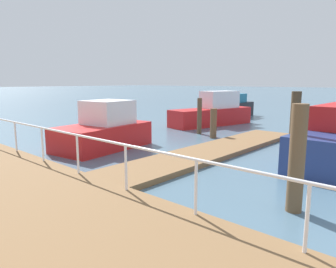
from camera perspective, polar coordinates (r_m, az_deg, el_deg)
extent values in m
plane|color=slate|center=(20.23, -25.53, 0.56)|extent=(300.00, 300.00, 0.00)
cube|color=olive|center=(12.50, 7.64, -3.25)|extent=(12.01, 2.00, 0.18)
cylinder|color=white|center=(5.02, 24.13, -13.93)|extent=(0.06, 0.06, 1.05)
cylinder|color=white|center=(5.86, 5.14, -9.70)|extent=(0.06, 0.06, 1.05)
cylinder|color=white|center=(7.16, -7.72, -6.13)|extent=(0.06, 0.06, 1.05)
cylinder|color=white|center=(8.72, -16.21, -3.57)|extent=(0.06, 0.06, 1.05)
cylinder|color=white|center=(10.43, -22.00, -1.77)|extent=(0.06, 0.06, 1.05)
cylinder|color=white|center=(12.22, -26.12, -0.47)|extent=(0.06, 0.06, 1.05)
cylinder|color=white|center=(9.47, -19.54, 0.52)|extent=(0.06, 25.75, 0.06)
cylinder|color=brown|center=(7.33, 22.55, -4.23)|extent=(0.34, 0.34, 2.39)
cylinder|color=brown|center=(15.93, 8.32, 1.94)|extent=(0.33, 0.33, 1.51)
cylinder|color=#473826|center=(10.60, 22.09, 0.33)|extent=(0.30, 0.30, 2.55)
cylinder|color=brown|center=(17.12, 5.78, 3.29)|extent=(0.25, 0.25, 1.96)
cube|color=red|center=(20.70, 7.88, 3.15)|extent=(6.21, 2.85, 1.10)
cube|color=white|center=(21.12, 9.40, 6.26)|extent=(2.72, 1.80, 1.12)
cube|color=red|center=(13.65, -11.87, -0.46)|extent=(4.35, 2.68, 1.03)
cube|color=white|center=(13.76, -10.97, 3.96)|extent=(2.03, 1.95, 1.02)
cube|color=black|center=(25.69, 11.16, 4.35)|extent=(5.13, 2.27, 1.15)
cube|color=#1E6B8C|center=(26.19, 11.87, 6.47)|extent=(1.88, 1.68, 0.71)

